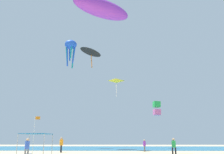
{
  "coord_description": "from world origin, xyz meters",
  "views": [
    {
      "loc": [
        -0.07,
        -21.28,
        1.58
      ],
      "look_at": [
        -0.8,
        8.55,
        9.38
      ],
      "focal_mm": 38.42,
      "sensor_mm": 36.0,
      "label": 1
    }
  ],
  "objects_px": {
    "person_rightmost": "(144,144)",
    "kite_box_green": "(157,108)",
    "person_near_tent": "(174,145)",
    "person_central": "(61,143)",
    "banner_flag": "(35,131)",
    "kite_inflatable_purple": "(102,8)",
    "kite_diamond_yellow": "(116,82)",
    "canopy_tent": "(36,135)",
    "kite_octopus_blue": "(71,46)",
    "person_leftmost": "(27,146)",
    "kite_delta_black": "(91,50)"
  },
  "relations": [
    {
      "from": "person_rightmost",
      "to": "kite_delta_black",
      "type": "distance_m",
      "value": 20.66
    },
    {
      "from": "person_leftmost",
      "to": "kite_octopus_blue",
      "type": "xyz_separation_m",
      "value": [
        -1.76,
        24.64,
        19.42
      ]
    },
    {
      "from": "kite_diamond_yellow",
      "to": "person_central",
      "type": "bearing_deg",
      "value": -89.54
    },
    {
      "from": "person_leftmost",
      "to": "kite_inflatable_purple",
      "type": "distance_m",
      "value": 19.99
    },
    {
      "from": "kite_delta_black",
      "to": "person_central",
      "type": "bearing_deg",
      "value": -14.73
    },
    {
      "from": "person_rightmost",
      "to": "banner_flag",
      "type": "relative_size",
      "value": 0.38
    },
    {
      "from": "kite_octopus_blue",
      "to": "person_leftmost",
      "type": "bearing_deg",
      "value": 162.83
    },
    {
      "from": "person_central",
      "to": "banner_flag",
      "type": "xyz_separation_m",
      "value": [
        -2.41,
        -3.21,
        1.37
      ]
    },
    {
      "from": "banner_flag",
      "to": "kite_box_green",
      "type": "bearing_deg",
      "value": 45.71
    },
    {
      "from": "kite_octopus_blue",
      "to": "banner_flag",
      "type": "bearing_deg",
      "value": 159.33
    },
    {
      "from": "canopy_tent",
      "to": "person_central",
      "type": "bearing_deg",
      "value": 76.09
    },
    {
      "from": "person_near_tent",
      "to": "kite_diamond_yellow",
      "type": "distance_m",
      "value": 16.41
    },
    {
      "from": "banner_flag",
      "to": "kite_delta_black",
      "type": "distance_m",
      "value": 21.44
    },
    {
      "from": "canopy_tent",
      "to": "person_leftmost",
      "type": "bearing_deg",
      "value": -82.03
    },
    {
      "from": "person_central",
      "to": "banner_flag",
      "type": "relative_size",
      "value": 0.45
    },
    {
      "from": "person_near_tent",
      "to": "kite_octopus_blue",
      "type": "distance_m",
      "value": 32.22
    },
    {
      "from": "person_rightmost",
      "to": "kite_box_green",
      "type": "xyz_separation_m",
      "value": [
        3.73,
        11.37,
        6.32
      ]
    },
    {
      "from": "person_rightmost",
      "to": "kite_diamond_yellow",
      "type": "relative_size",
      "value": 0.59
    },
    {
      "from": "canopy_tent",
      "to": "person_central",
      "type": "distance_m",
      "value": 5.81
    },
    {
      "from": "person_rightmost",
      "to": "kite_octopus_blue",
      "type": "bearing_deg",
      "value": -129.34
    },
    {
      "from": "person_near_tent",
      "to": "kite_diamond_yellow",
      "type": "relative_size",
      "value": 0.64
    },
    {
      "from": "banner_flag",
      "to": "kite_delta_black",
      "type": "relative_size",
      "value": 0.96
    },
    {
      "from": "banner_flag",
      "to": "person_near_tent",
      "type": "bearing_deg",
      "value": -7.97
    },
    {
      "from": "canopy_tent",
      "to": "kite_box_green",
      "type": "xyz_separation_m",
      "value": [
        15.81,
        19.62,
        5.19
      ]
    },
    {
      "from": "canopy_tent",
      "to": "kite_inflatable_purple",
      "type": "distance_m",
      "value": 18.13
    },
    {
      "from": "person_near_tent",
      "to": "kite_inflatable_purple",
      "type": "distance_m",
      "value": 19.55
    },
    {
      "from": "banner_flag",
      "to": "kite_diamond_yellow",
      "type": "bearing_deg",
      "value": 46.32
    },
    {
      "from": "kite_octopus_blue",
      "to": "kite_diamond_yellow",
      "type": "xyz_separation_m",
      "value": [
        9.5,
        -8.67,
        -9.79
      ]
    },
    {
      "from": "kite_inflatable_purple",
      "to": "canopy_tent",
      "type": "bearing_deg",
      "value": -6.23
    },
    {
      "from": "person_near_tent",
      "to": "kite_delta_black",
      "type": "relative_size",
      "value": 0.4
    },
    {
      "from": "canopy_tent",
      "to": "kite_delta_black",
      "type": "height_order",
      "value": "kite_delta_black"
    },
    {
      "from": "person_central",
      "to": "person_rightmost",
      "type": "distance_m",
      "value": 11.04
    },
    {
      "from": "person_rightmost",
      "to": "kite_inflatable_purple",
      "type": "xyz_separation_m",
      "value": [
        -5.62,
        -4.91,
        17.74
      ]
    },
    {
      "from": "person_central",
      "to": "kite_octopus_blue",
      "type": "height_order",
      "value": "kite_octopus_blue"
    },
    {
      "from": "person_leftmost",
      "to": "banner_flag",
      "type": "xyz_separation_m",
      "value": [
        -1.57,
        6.21,
        1.48
      ]
    },
    {
      "from": "person_near_tent",
      "to": "kite_diamond_yellow",
      "type": "height_order",
      "value": "kite_diamond_yellow"
    },
    {
      "from": "person_rightmost",
      "to": "kite_box_green",
      "type": "height_order",
      "value": "kite_box_green"
    },
    {
      "from": "person_rightmost",
      "to": "kite_inflatable_purple",
      "type": "bearing_deg",
      "value": -44.9
    },
    {
      "from": "kite_octopus_blue",
      "to": "kite_box_green",
      "type": "height_order",
      "value": "kite_octopus_blue"
    },
    {
      "from": "person_near_tent",
      "to": "person_rightmost",
      "type": "height_order",
      "value": "person_near_tent"
    },
    {
      "from": "person_near_tent",
      "to": "person_rightmost",
      "type": "distance_m",
      "value": 8.32
    },
    {
      "from": "person_leftmost",
      "to": "kite_box_green",
      "type": "distance_m",
      "value": 28.7
    },
    {
      "from": "kite_diamond_yellow",
      "to": "person_leftmost",
      "type": "bearing_deg",
      "value": -68.88
    },
    {
      "from": "canopy_tent",
      "to": "kite_octopus_blue",
      "type": "height_order",
      "value": "kite_octopus_blue"
    },
    {
      "from": "person_near_tent",
      "to": "person_leftmost",
      "type": "height_order",
      "value": "person_near_tent"
    },
    {
      "from": "person_leftmost",
      "to": "kite_delta_black",
      "type": "bearing_deg",
      "value": 20.13
    },
    {
      "from": "person_central",
      "to": "kite_delta_black",
      "type": "height_order",
      "value": "kite_delta_black"
    },
    {
      "from": "person_leftmost",
      "to": "kite_delta_black",
      "type": "distance_m",
      "value": 26.67
    },
    {
      "from": "person_central",
      "to": "kite_inflatable_purple",
      "type": "distance_m",
      "value": 18.43
    },
    {
      "from": "kite_diamond_yellow",
      "to": "kite_box_green",
      "type": "height_order",
      "value": "kite_diamond_yellow"
    }
  ]
}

